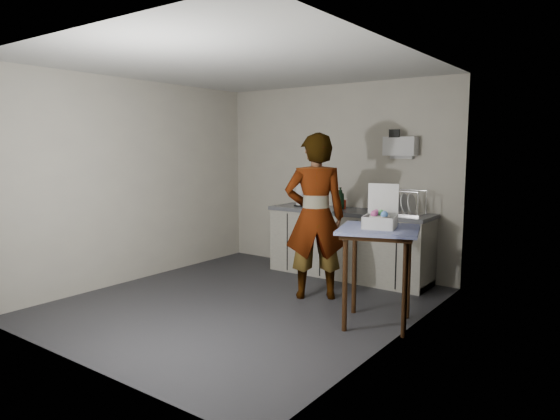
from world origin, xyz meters
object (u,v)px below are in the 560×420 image
Objects in this scene: standing_man at (315,217)px; soap_bottle at (340,198)px; bakery_box at (380,218)px; soda_can at (344,204)px; kitchen_counter at (348,246)px; paper_towel at (300,195)px; side_table at (379,240)px; dish_rack at (406,209)px; dark_bottle at (339,199)px.

soap_bottle is at bearing -112.82° from standing_man.
soap_bottle is 0.71× the size of bakery_box.
kitchen_counter is at bearing -24.48° from soda_can.
standing_man is 5.94× the size of paper_towel.
side_table is 3.27× the size of soap_bottle.
soda_can is (-0.24, 1.10, 0.02)m from standing_man.
side_table is 0.51× the size of standing_man.
side_table is at bearing -52.65° from kitchen_counter.
standing_man reaches higher than dish_rack.
soap_bottle is 0.92m from dish_rack.
dark_bottle is at bearing 173.08° from kitchen_counter.
soap_bottle is at bearing -179.14° from dish_rack.
standing_man is 1.11m from dark_bottle.
bakery_box reaches higher than paper_towel.
bakery_box is (1.87, -1.42, -0.00)m from paper_towel.
side_table is 3.02× the size of paper_towel.
dark_bottle is (-0.29, 1.07, 0.09)m from standing_man.
soda_can is (0.02, 0.05, -0.09)m from soap_bottle.
soda_can is 0.89m from dish_rack.
soap_bottle is 2.39× the size of soda_can.
bakery_box is (0.98, -0.39, 0.11)m from standing_man.
dish_rack is (1.54, 0.04, -0.08)m from paper_towel.
soda_can is 1.93m from bakery_box.
standing_man is 7.39× the size of dark_bottle.
standing_man is at bearing -74.88° from dark_bottle.
dish_rack is 1.05× the size of bakery_box.
dark_bottle reaches higher than side_table.
soda_can is 0.48× the size of dark_bottle.
soap_bottle is (-0.26, 1.05, 0.11)m from standing_man.
bakery_box reaches higher than side_table.
paper_towel is at bearing -176.05° from dark_bottle.
dish_rack is (0.89, -0.04, 0.01)m from soda_can.
soda_can is 0.39× the size of paper_towel.
soda_can is 0.66m from paper_towel.
kitchen_counter is at bearing 1.64° from paper_towel.
dark_bottle is at bearing 179.62° from dish_rack.
kitchen_counter is 0.65m from soap_bottle.
soda_can is at bearing 155.52° from kitchen_counter.
bakery_box is (1.24, -1.44, 0.00)m from soap_bottle.
dish_rack is (0.91, 0.01, -0.08)m from soap_bottle.
side_table is at bearing -50.89° from soda_can.
dish_rack is (0.94, -0.01, -0.06)m from dark_bottle.
soda_can is 0.28× the size of dish_rack.
soap_bottle reaches higher than soda_can.
paper_towel reaches higher than dark_bottle.
standing_man is at bearing 144.29° from bakery_box.
standing_man is at bearing -121.41° from dish_rack.
side_table is (1.10, -1.44, 0.42)m from kitchen_counter.
soap_bottle reaches higher than kitchen_counter.
dish_rack is at bearing 88.54° from bakery_box.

